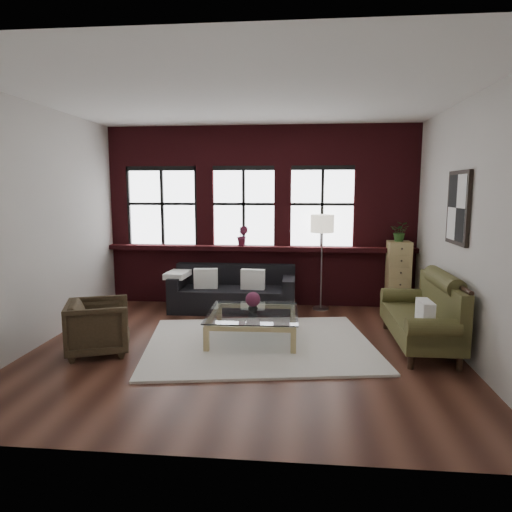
# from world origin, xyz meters

# --- Properties ---
(floor) EXTENTS (5.50, 5.50, 0.00)m
(floor) POSITION_xyz_m (0.00, 0.00, 0.00)
(floor) COLOR #3C1E16
(floor) RESTS_ON ground
(ceiling) EXTENTS (5.50, 5.50, 0.00)m
(ceiling) POSITION_xyz_m (0.00, 0.00, 3.20)
(ceiling) COLOR white
(ceiling) RESTS_ON ground
(wall_back) EXTENTS (5.50, 0.00, 5.50)m
(wall_back) POSITION_xyz_m (0.00, 2.50, 1.60)
(wall_back) COLOR beige
(wall_back) RESTS_ON ground
(wall_front) EXTENTS (5.50, 0.00, 5.50)m
(wall_front) POSITION_xyz_m (0.00, -2.50, 1.60)
(wall_front) COLOR beige
(wall_front) RESTS_ON ground
(wall_left) EXTENTS (0.00, 5.00, 5.00)m
(wall_left) POSITION_xyz_m (-2.75, 0.00, 1.60)
(wall_left) COLOR beige
(wall_left) RESTS_ON ground
(wall_right) EXTENTS (0.00, 5.00, 5.00)m
(wall_right) POSITION_xyz_m (2.75, 0.00, 1.60)
(wall_right) COLOR beige
(wall_right) RESTS_ON ground
(brick_backwall) EXTENTS (5.50, 0.12, 3.20)m
(brick_backwall) POSITION_xyz_m (0.00, 2.44, 1.60)
(brick_backwall) COLOR #481115
(brick_backwall) RESTS_ON floor
(sill_ledge) EXTENTS (5.50, 0.30, 0.08)m
(sill_ledge) POSITION_xyz_m (0.00, 2.35, 1.04)
(sill_ledge) COLOR #481115
(sill_ledge) RESTS_ON brick_backwall
(window_left) EXTENTS (1.38, 0.10, 1.50)m
(window_left) POSITION_xyz_m (-1.80, 2.45, 1.75)
(window_left) COLOR black
(window_left) RESTS_ON brick_backwall
(window_mid) EXTENTS (1.38, 0.10, 1.50)m
(window_mid) POSITION_xyz_m (-0.30, 2.45, 1.75)
(window_mid) COLOR black
(window_mid) RESTS_ON brick_backwall
(window_right) EXTENTS (1.38, 0.10, 1.50)m
(window_right) POSITION_xyz_m (1.10, 2.45, 1.75)
(window_right) COLOR black
(window_right) RESTS_ON brick_backwall
(wall_poster) EXTENTS (0.05, 0.74, 0.94)m
(wall_poster) POSITION_xyz_m (2.72, 0.30, 1.85)
(wall_poster) COLOR black
(wall_poster) RESTS_ON wall_right
(shag_rug) EXTENTS (3.33, 2.80, 0.03)m
(shag_rug) POSITION_xyz_m (0.19, 0.16, 0.02)
(shag_rug) COLOR silver
(shag_rug) RESTS_ON floor
(dark_sofa) EXTENTS (2.13, 0.86, 0.77)m
(dark_sofa) POSITION_xyz_m (-0.42, 1.90, 0.38)
(dark_sofa) COLOR black
(dark_sofa) RESTS_ON floor
(pillow_a) EXTENTS (0.41, 0.18, 0.34)m
(pillow_a) POSITION_xyz_m (-0.88, 1.80, 0.58)
(pillow_a) COLOR white
(pillow_a) RESTS_ON dark_sofa
(pillow_b) EXTENTS (0.41, 0.17, 0.34)m
(pillow_b) POSITION_xyz_m (-0.07, 1.80, 0.58)
(pillow_b) COLOR white
(pillow_b) RESTS_ON dark_sofa
(vintage_settee) EXTENTS (0.81, 1.83, 0.97)m
(vintage_settee) POSITION_xyz_m (2.30, 0.28, 0.49)
(vintage_settee) COLOR #494621
(vintage_settee) RESTS_ON floor
(pillow_settee) EXTENTS (0.14, 0.38, 0.34)m
(pillow_settee) POSITION_xyz_m (2.22, -0.27, 0.60)
(pillow_settee) COLOR white
(pillow_settee) RESTS_ON vintage_settee
(armchair) EXTENTS (0.97, 0.96, 0.69)m
(armchair) POSITION_xyz_m (-1.83, -0.34, 0.35)
(armchair) COLOR #312618
(armchair) RESTS_ON floor
(coffee_table) EXTENTS (1.26, 1.26, 0.41)m
(coffee_table) POSITION_xyz_m (0.08, 0.35, 0.20)
(coffee_table) COLOR tan
(coffee_table) RESTS_ON shag_rug
(vase) EXTENTS (0.14, 0.14, 0.14)m
(vase) POSITION_xyz_m (0.08, 0.35, 0.47)
(vase) COLOR #B2B2B2
(vase) RESTS_ON coffee_table
(flowers) EXTENTS (0.21, 0.21, 0.21)m
(flowers) POSITION_xyz_m (0.08, 0.35, 0.58)
(flowers) COLOR #65223E
(flowers) RESTS_ON vase
(drawer_chest) EXTENTS (0.37, 0.37, 1.21)m
(drawer_chest) POSITION_xyz_m (2.40, 2.14, 0.61)
(drawer_chest) COLOR tan
(drawer_chest) RESTS_ON floor
(potted_plant_top) EXTENTS (0.38, 0.35, 0.33)m
(potted_plant_top) POSITION_xyz_m (2.40, 2.14, 1.38)
(potted_plant_top) COLOR #2D5923
(potted_plant_top) RESTS_ON drawer_chest
(floor_lamp) EXTENTS (0.40, 0.40, 1.81)m
(floor_lamp) POSITION_xyz_m (1.09, 2.12, 0.90)
(floor_lamp) COLOR #A5A5A8
(floor_lamp) RESTS_ON floor
(sill_plant) EXTENTS (0.23, 0.19, 0.36)m
(sill_plant) POSITION_xyz_m (-0.31, 2.32, 1.26)
(sill_plant) COLOR #65223E
(sill_plant) RESTS_ON sill_ledge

